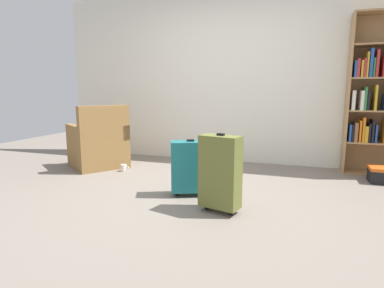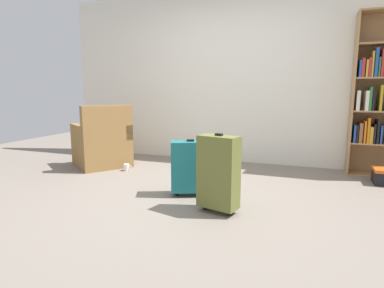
{
  "view_description": "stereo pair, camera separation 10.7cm",
  "coord_description": "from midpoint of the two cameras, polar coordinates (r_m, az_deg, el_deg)",
  "views": [
    {
      "loc": [
        1.03,
        -2.98,
        1.11
      ],
      "look_at": [
        -0.03,
        0.18,
        0.55
      ],
      "focal_mm": 30.21,
      "sensor_mm": 36.0,
      "label": 1
    },
    {
      "loc": [
        1.13,
        -2.95,
        1.11
      ],
      "look_at": [
        -0.03,
        0.18,
        0.55
      ],
      "focal_mm": 30.21,
      "sensor_mm": 36.0,
      "label": 2
    }
  ],
  "objects": [
    {
      "name": "suitcase_teal",
      "position": [
        3.41,
        -1.17,
        -3.96
      ],
      "size": [
        0.46,
        0.35,
        0.6
      ],
      "color": "#19666B",
      "rests_on": "ground"
    },
    {
      "name": "back_wall",
      "position": [
        5.07,
        6.39,
        11.64
      ],
      "size": [
        5.58,
        0.1,
        2.6
      ],
      "primitive_type": "cube",
      "color": "silver",
      "rests_on": "ground"
    },
    {
      "name": "mug",
      "position": [
        4.57,
        -12.58,
        -4.13
      ],
      "size": [
        0.12,
        0.08,
        0.1
      ],
      "color": "white",
      "rests_on": "ground"
    },
    {
      "name": "ground_plane",
      "position": [
        3.35,
        -1.41,
        -9.86
      ],
      "size": [
        9.77,
        9.77,
        0.0
      ],
      "primitive_type": "plane",
      "color": "slate"
    },
    {
      "name": "suitcase_olive",
      "position": [
        2.93,
        3.95,
        -4.94
      ],
      "size": [
        0.4,
        0.27,
        0.73
      ],
      "color": "brown",
      "rests_on": "ground"
    },
    {
      "name": "armchair",
      "position": [
        4.87,
        -16.72,
        -0.25
      ],
      "size": [
        0.98,
        0.98,
        0.9
      ],
      "color": "olive",
      "rests_on": "ground"
    }
  ]
}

